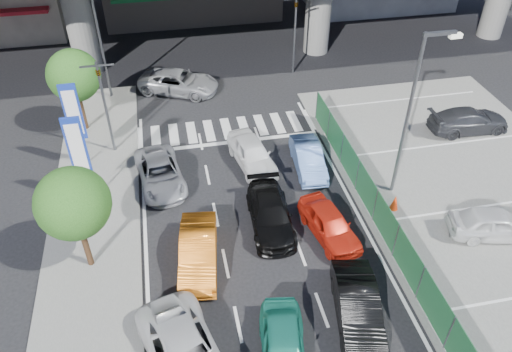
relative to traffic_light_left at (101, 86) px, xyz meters
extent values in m
plane|color=black|center=(6.20, -12.00, -3.94)|extent=(120.00, 120.00, 0.00)
cube|color=#62625F|center=(-0.80, -8.00, -3.88)|extent=(4.00, 30.00, 0.12)
cylinder|color=slate|center=(-1.80, 10.00, 0.06)|extent=(1.80, 1.80, 8.00)
cylinder|color=#595B60|center=(0.00, 0.00, -1.34)|extent=(0.14, 0.14, 5.20)
cube|color=#595B60|center=(0.00, 0.00, 1.06)|extent=(1.60, 0.08, 0.08)
imported|color=black|center=(0.00, 0.00, 0.76)|extent=(0.26, 1.24, 0.50)
cylinder|color=#595B60|center=(11.70, 7.00, -1.34)|extent=(0.14, 0.14, 5.20)
imported|color=black|center=(11.70, 7.00, 0.76)|extent=(0.26, 1.24, 0.50)
cylinder|color=#595B60|center=(13.20, -6.00, 0.06)|extent=(0.16, 0.16, 8.00)
cube|color=#595B60|center=(13.80, -6.00, 3.96)|extent=(1.40, 0.15, 0.15)
cube|color=silver|center=(14.50, -6.00, 3.81)|extent=(0.50, 0.22, 0.18)
cylinder|color=#595B60|center=(-0.30, 6.00, 0.06)|extent=(0.16, 0.16, 8.00)
cylinder|color=#595B60|center=(-1.00, -4.00, -2.84)|extent=(0.10, 0.10, 2.20)
cube|color=navy|center=(-1.00, -4.00, -0.74)|extent=(0.80, 0.12, 3.00)
cube|color=white|center=(-1.00, -4.07, -0.74)|extent=(0.60, 0.02, 2.40)
cylinder|color=#595B60|center=(-1.40, -1.00, -2.84)|extent=(0.10, 0.10, 2.20)
cube|color=navy|center=(-1.40, -1.00, -0.74)|extent=(0.80, 0.12, 3.00)
cube|color=white|center=(-1.40, -1.07, -0.74)|extent=(0.60, 0.02, 2.40)
cylinder|color=#382314|center=(-0.80, -8.00, -2.74)|extent=(0.24, 0.24, 2.40)
sphere|color=#164313|center=(-0.80, -8.00, -0.54)|extent=(2.80, 2.80, 2.80)
cylinder|color=#382314|center=(-1.60, 2.50, -2.74)|extent=(0.24, 0.24, 2.40)
sphere|color=#164313|center=(-1.60, 2.50, -0.54)|extent=(2.80, 2.80, 2.80)
imported|color=#238D77|center=(5.86, -13.71, -3.27)|extent=(2.24, 4.13, 1.33)
imported|color=black|center=(8.89, -12.64, -3.25)|extent=(2.22, 4.39, 1.38)
imported|color=orange|center=(3.54, -8.76, -3.25)|extent=(2.01, 4.35, 1.38)
imported|color=black|center=(6.91, -7.12, -3.30)|extent=(2.02, 4.48, 1.27)
imported|color=red|center=(9.27, -8.25, -3.29)|extent=(2.21, 3.99, 1.28)
imported|color=#9E9FA6|center=(2.30, -3.20, -3.32)|extent=(2.59, 4.64, 1.23)
imported|color=white|center=(6.98, -2.58, -3.25)|extent=(2.32, 4.27, 1.38)
imported|color=#5B82C7|center=(9.70, -3.47, -3.31)|extent=(1.58, 3.87, 1.25)
imported|color=gray|center=(3.95, 5.85, -3.24)|extent=(5.49, 4.15, 1.38)
imported|color=silver|center=(16.22, -9.72, -3.21)|extent=(4.16, 2.38, 1.33)
imported|color=#313237|center=(19.46, -1.95, -3.22)|extent=(4.56, 1.93, 1.31)
cone|color=#EE390D|center=(12.73, -7.30, -3.49)|extent=(0.41, 0.41, 0.77)
camera|label=1|loc=(3.07, -22.79, 11.71)|focal=35.00mm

